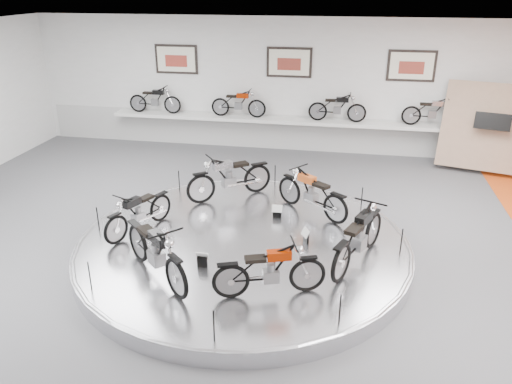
% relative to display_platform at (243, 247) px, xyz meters
% --- Properties ---
extents(floor, '(16.00, 16.00, 0.00)m').
position_rel_display_platform_xyz_m(floor, '(0.00, -0.30, -0.15)').
color(floor, '#535355').
rests_on(floor, ground).
extents(ceiling, '(16.00, 16.00, 0.00)m').
position_rel_display_platform_xyz_m(ceiling, '(0.00, -0.30, 3.85)').
color(ceiling, white).
rests_on(ceiling, wall_back).
extents(wall_back, '(16.00, 0.00, 16.00)m').
position_rel_display_platform_xyz_m(wall_back, '(0.00, 6.70, 1.85)').
color(wall_back, white).
rests_on(wall_back, floor).
extents(dado_band, '(15.68, 0.04, 1.10)m').
position_rel_display_platform_xyz_m(dado_band, '(0.00, 6.68, 0.40)').
color(dado_band, '#BCBCBA').
rests_on(dado_band, floor).
extents(display_platform, '(6.40, 6.40, 0.30)m').
position_rel_display_platform_xyz_m(display_platform, '(0.00, 0.00, 0.00)').
color(display_platform, silver).
rests_on(display_platform, floor).
extents(platform_rim, '(6.40, 6.40, 0.10)m').
position_rel_display_platform_xyz_m(platform_rim, '(0.00, 0.00, 0.12)').
color(platform_rim, '#B2B2BA').
rests_on(platform_rim, display_platform).
extents(shelf, '(11.00, 0.55, 0.10)m').
position_rel_display_platform_xyz_m(shelf, '(0.00, 6.40, 0.85)').
color(shelf, silver).
rests_on(shelf, wall_back).
extents(poster_left, '(1.35, 0.06, 0.88)m').
position_rel_display_platform_xyz_m(poster_left, '(-3.50, 6.66, 2.55)').
color(poster_left, white).
rests_on(poster_left, wall_back).
extents(poster_center, '(1.35, 0.06, 0.88)m').
position_rel_display_platform_xyz_m(poster_center, '(0.00, 6.66, 2.55)').
color(poster_center, white).
rests_on(poster_center, wall_back).
extents(poster_right, '(1.35, 0.06, 0.88)m').
position_rel_display_platform_xyz_m(poster_right, '(3.50, 6.66, 2.55)').
color(poster_right, white).
rests_on(poster_right, wall_back).
extents(display_panel, '(2.56, 1.52, 2.30)m').
position_rel_display_platform_xyz_m(display_panel, '(5.60, 5.80, 1.10)').
color(display_panel, tan).
rests_on(display_panel, floor).
extents(shelf_bike_a, '(1.22, 0.43, 0.73)m').
position_rel_display_platform_xyz_m(shelf_bike_a, '(-4.20, 6.40, 1.27)').
color(shelf_bike_a, black).
rests_on(shelf_bike_a, shelf).
extents(shelf_bike_b, '(1.22, 0.43, 0.73)m').
position_rel_display_platform_xyz_m(shelf_bike_b, '(-1.50, 6.40, 1.27)').
color(shelf_bike_b, '#891C00').
rests_on(shelf_bike_b, shelf).
extents(shelf_bike_c, '(1.22, 0.43, 0.73)m').
position_rel_display_platform_xyz_m(shelf_bike_c, '(1.50, 6.40, 1.27)').
color(shelf_bike_c, black).
rests_on(shelf_bike_c, shelf).
extents(shelf_bike_d, '(1.22, 0.43, 0.73)m').
position_rel_display_platform_xyz_m(shelf_bike_d, '(4.20, 6.40, 1.27)').
color(shelf_bike_d, '#A9A9AD').
rests_on(shelf_bike_d, shelf).
extents(bike_a, '(1.67, 1.46, 0.97)m').
position_rel_display_platform_xyz_m(bike_a, '(1.19, 1.46, 0.64)').
color(bike_a, '#CA531C').
rests_on(bike_a, display_platform).
extents(bike_b, '(1.79, 1.58, 1.05)m').
position_rel_display_platform_xyz_m(bike_b, '(-0.73, 1.96, 0.67)').
color(bike_b, '#A9A9AD').
rests_on(bike_b, display_platform).
extents(bike_c, '(1.08, 1.59, 0.88)m').
position_rel_display_platform_xyz_m(bike_c, '(-2.10, -0.03, 0.59)').
color(bike_c, black).
rests_on(bike_c, display_platform).
extents(bike_d, '(1.74, 1.67, 1.05)m').
position_rel_display_platform_xyz_m(bike_d, '(-1.15, -1.56, 0.67)').
color(bike_d, black).
rests_on(bike_d, display_platform).
extents(bike_e, '(1.64, 1.02, 0.91)m').
position_rel_display_platform_xyz_m(bike_e, '(0.79, -1.70, 0.61)').
color(bike_e, '#891C00').
rests_on(bike_e, display_platform).
extents(bike_f, '(1.27, 1.88, 1.05)m').
position_rel_display_platform_xyz_m(bike_f, '(2.16, -0.45, 0.67)').
color(bike_f, black).
rests_on(bike_f, display_platform).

